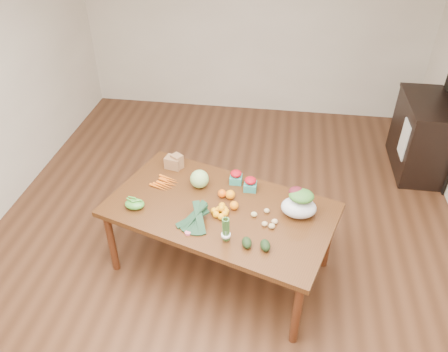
# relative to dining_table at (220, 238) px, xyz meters

# --- Properties ---
(floor) EXTENTS (6.00, 6.00, 0.00)m
(floor) POSITION_rel_dining_table_xyz_m (-0.03, 0.39, -0.38)
(floor) COLOR brown
(floor) RESTS_ON ground
(room_walls) EXTENTS (5.02, 6.02, 2.70)m
(room_walls) POSITION_rel_dining_table_xyz_m (-0.03, 0.39, 0.97)
(room_walls) COLOR white
(room_walls) RESTS_ON floor
(dining_table) EXTENTS (2.21, 1.64, 0.75)m
(dining_table) POSITION_rel_dining_table_xyz_m (0.00, 0.00, 0.00)
(dining_table) COLOR #442610
(dining_table) RESTS_ON floor
(cabinet) EXTENTS (0.52, 1.02, 0.94)m
(cabinet) POSITION_rel_dining_table_xyz_m (2.19, 2.04, 0.10)
(cabinet) COLOR black
(cabinet) RESTS_ON floor
(dish_towel) EXTENTS (0.02, 0.28, 0.45)m
(dish_towel) POSITION_rel_dining_table_xyz_m (1.93, 1.79, 0.18)
(dish_towel) COLOR white
(dish_towel) RESTS_ON cabinet
(paper_bag) EXTENTS (0.25, 0.23, 0.15)m
(paper_bag) POSITION_rel_dining_table_xyz_m (-0.55, 0.55, 0.45)
(paper_bag) COLOR #8E5A3F
(paper_bag) RESTS_ON dining_table
(cabbage) EXTENTS (0.17, 0.17, 0.17)m
(cabbage) POSITION_rel_dining_table_xyz_m (-0.24, 0.28, 0.46)
(cabbage) COLOR #A1C270
(cabbage) RESTS_ON dining_table
(strawberry_basket_a) EXTENTS (0.14, 0.14, 0.10)m
(strawberry_basket_a) POSITION_rel_dining_table_xyz_m (0.09, 0.39, 0.43)
(strawberry_basket_a) COLOR #B80C20
(strawberry_basket_a) RESTS_ON dining_table
(strawberry_basket_b) EXTENTS (0.15, 0.15, 0.11)m
(strawberry_basket_b) POSITION_rel_dining_table_xyz_m (0.24, 0.30, 0.43)
(strawberry_basket_b) COLOR #B80C22
(strawberry_basket_b) RESTS_ON dining_table
(orange_a) EXTENTS (0.08, 0.08, 0.08)m
(orange_a) POSITION_rel_dining_table_xyz_m (-0.01, 0.15, 0.41)
(orange_a) COLOR orange
(orange_a) RESTS_ON dining_table
(orange_b) EXTENTS (0.09, 0.09, 0.09)m
(orange_b) POSITION_rel_dining_table_xyz_m (0.07, 0.14, 0.42)
(orange_b) COLOR orange
(orange_b) RESTS_ON dining_table
(orange_c) EXTENTS (0.08, 0.08, 0.08)m
(orange_c) POSITION_rel_dining_table_xyz_m (0.12, 0.00, 0.41)
(orange_c) COLOR orange
(orange_c) RESTS_ON dining_table
(mandarin_cluster) EXTENTS (0.23, 0.23, 0.09)m
(mandarin_cluster) POSITION_rel_dining_table_xyz_m (0.02, -0.08, 0.42)
(mandarin_cluster) COLOR #F7A80F
(mandarin_cluster) RESTS_ON dining_table
(carrots) EXTENTS (0.28, 0.27, 0.03)m
(carrots) POSITION_rel_dining_table_xyz_m (-0.57, 0.26, 0.39)
(carrots) COLOR orange
(carrots) RESTS_ON dining_table
(snap_pea_bag) EXTENTS (0.18, 0.13, 0.08)m
(snap_pea_bag) POSITION_rel_dining_table_xyz_m (-0.74, -0.11, 0.41)
(snap_pea_bag) COLOR green
(snap_pea_bag) RESTS_ON dining_table
(kale_bunch) EXTENTS (0.43, 0.48, 0.16)m
(kale_bunch) POSITION_rel_dining_table_xyz_m (-0.18, -0.27, 0.45)
(kale_bunch) COLOR #15311F
(kale_bunch) RESTS_ON dining_table
(asparagus_bundle) EXTENTS (0.11, 0.14, 0.26)m
(asparagus_bundle) POSITION_rel_dining_table_xyz_m (0.11, -0.40, 0.50)
(asparagus_bundle) COLOR #497E39
(asparagus_bundle) RESTS_ON dining_table
(potato_a) EXTENTS (0.05, 0.05, 0.05)m
(potato_a) POSITION_rel_dining_table_xyz_m (0.31, -0.07, 0.40)
(potato_a) COLOR #D7C97C
(potato_a) RESTS_ON dining_table
(potato_b) EXTENTS (0.05, 0.05, 0.04)m
(potato_b) POSITION_rel_dining_table_xyz_m (0.41, -0.18, 0.40)
(potato_b) COLOR #DBB07E
(potato_b) RESTS_ON dining_table
(potato_c) EXTENTS (0.06, 0.05, 0.05)m
(potato_c) POSITION_rel_dining_table_xyz_m (0.49, -0.14, 0.40)
(potato_c) COLOR #D5B17B
(potato_c) RESTS_ON dining_table
(potato_d) EXTENTS (0.05, 0.05, 0.04)m
(potato_d) POSITION_rel_dining_table_xyz_m (0.41, -0.01, 0.40)
(potato_d) COLOR tan
(potato_d) RESTS_ON dining_table
(potato_e) EXTENTS (0.06, 0.05, 0.05)m
(potato_e) POSITION_rel_dining_table_xyz_m (0.47, -0.20, 0.40)
(potato_e) COLOR tan
(potato_e) RESTS_ON dining_table
(avocado_a) EXTENTS (0.11, 0.13, 0.08)m
(avocado_a) POSITION_rel_dining_table_xyz_m (0.28, -0.44, 0.41)
(avocado_a) COLOR black
(avocado_a) RESTS_ON dining_table
(avocado_b) EXTENTS (0.11, 0.13, 0.08)m
(avocado_b) POSITION_rel_dining_table_xyz_m (0.43, -0.45, 0.41)
(avocado_b) COLOR black
(avocado_b) RESTS_ON dining_table
(salad_bag) EXTENTS (0.36, 0.31, 0.24)m
(salad_bag) POSITION_rel_dining_table_xyz_m (0.68, 0.00, 0.49)
(salad_bag) COLOR silver
(salad_bag) RESTS_ON dining_table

